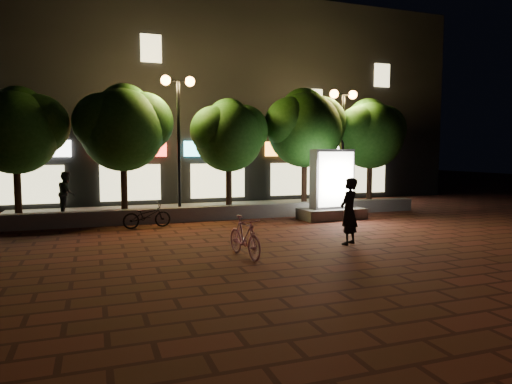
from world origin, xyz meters
name	(u,v)px	position (x,y,z in m)	size (l,w,h in m)	color
ground	(266,239)	(0.00, 0.00, 0.00)	(80.00, 80.00, 0.00)	#55231A
retaining_wall	(227,212)	(0.00, 4.00, 0.25)	(16.00, 0.45, 0.50)	slate
sidewalk	(210,210)	(0.00, 6.50, 0.04)	(16.00, 5.00, 0.08)	slate
building_block	(180,105)	(-0.01, 12.99, 5.00)	(28.00, 8.12, 11.30)	black
tree_far_left	(17,127)	(-6.95, 5.46, 3.29)	(3.36, 2.80, 4.63)	black
tree_left	(124,125)	(-3.45, 5.46, 3.44)	(3.60, 3.00, 4.89)	black
tree_mid	(229,133)	(0.55, 5.46, 3.22)	(3.24, 2.70, 4.50)	black
tree_right	(305,125)	(3.86, 5.46, 3.57)	(3.72, 3.10, 5.07)	black
tree_far_right	(371,131)	(7.05, 5.46, 3.37)	(3.48, 2.90, 4.76)	black
street_lamp_left	(178,110)	(-1.50, 5.20, 4.03)	(1.26, 0.36, 5.18)	black
street_lamp_right	(343,118)	(5.50, 5.20, 3.89)	(1.26, 0.36, 4.98)	black
ad_kiosk	(332,191)	(3.65, 2.76, 1.03)	(2.40, 1.28, 2.55)	slate
scooter_pink	(245,237)	(-1.28, -1.99, 0.48)	(0.45, 1.60, 0.96)	#F09DC6
rider	(349,211)	(1.79, -1.49, 0.89)	(0.65, 0.42, 1.77)	black
scooter_parked	(147,216)	(-2.96, 3.00, 0.41)	(0.54, 1.55, 0.81)	black
pedestrian	(67,193)	(-5.53, 6.85, 0.90)	(0.80, 0.62, 1.64)	black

